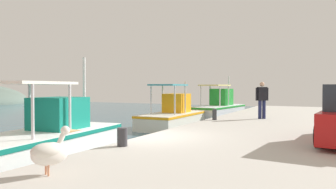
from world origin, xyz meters
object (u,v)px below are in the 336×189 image
object	(u,v)px
fishing_boat_third	(46,140)
fishing_boat_fifth	(218,109)
pelican	(50,152)
fisherman_standing	(262,98)
mooring_bollard_third	(122,137)
fishing_boat_fourth	(173,116)
mooring_bollard_fourth	(215,115)

from	to	relation	value
fishing_boat_third	fishing_boat_fifth	xyz separation A→B (m)	(14.93, -0.54, 0.04)
fishing_boat_third	pelican	distance (m)	4.54
fishing_boat_third	fisherman_standing	size ratio (longest dim) A/B	3.29
pelican	fisherman_standing	size ratio (longest dim) A/B	0.55
mooring_bollard_third	fishing_boat_fourth	bearing A→B (deg)	18.92
pelican	fishing_boat_fifth	bearing A→B (deg)	9.03
fishing_boat_fourth	fisherman_standing	xyz separation A→B (m)	(-0.92, -5.14, 1.12)
pelican	mooring_bollard_third	distance (m)	2.82
mooring_bollard_fourth	fishing_boat_fourth	bearing A→B (deg)	53.66
fishing_boat_third	fishing_boat_fourth	bearing A→B (deg)	2.32
fisherman_standing	fishing_boat_fifth	bearing A→B (deg)	33.59
fishing_boat_fifth	mooring_bollard_third	world-z (taller)	fishing_boat_fifth
fishing_boat_fourth	fisherman_standing	distance (m)	5.34
fishing_boat_fifth	mooring_bollard_fourth	bearing A→B (deg)	-163.07
fishing_boat_fourth	mooring_bollard_fourth	xyz separation A→B (m)	(-2.45, -3.33, 0.40)
fishing_boat_fourth	mooring_bollard_fourth	bearing A→B (deg)	-126.34
fishing_boat_fourth	mooring_bollard_fourth	size ratio (longest dim) A/B	10.35
fishing_boat_fourth	pelican	bearing A→B (deg)	-163.17
fishing_boat_third	fishing_boat_fifth	bearing A→B (deg)	-2.08
pelican	fisherman_standing	world-z (taller)	fisherman_standing
mooring_bollard_third	mooring_bollard_fourth	distance (m)	7.25
fishing_boat_third	fishing_boat_fourth	world-z (taller)	fishing_boat_third
fishing_boat_fifth	mooring_bollard_third	size ratio (longest dim) A/B	11.91
pelican	fisherman_standing	xyz separation A→B (m)	(11.56, -1.37, 0.57)
fishing_boat_third	pelican	xyz separation A→B (m)	(-2.98, -3.39, 0.50)
mooring_bollard_fourth	pelican	bearing A→B (deg)	-177.45
fishing_boat_third	mooring_bollard_third	size ratio (longest dim) A/B	12.23
fishing_boat_third	fisherman_standing	bearing A→B (deg)	-29.01
fisherman_standing	mooring_bollard_fourth	distance (m)	2.48
mooring_bollard_fourth	mooring_bollard_third	bearing A→B (deg)	180.00
fishing_boat_third	pelican	size ratio (longest dim) A/B	5.99
fishing_boat_fourth	fishing_boat_fifth	world-z (taller)	fishing_boat_fifth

